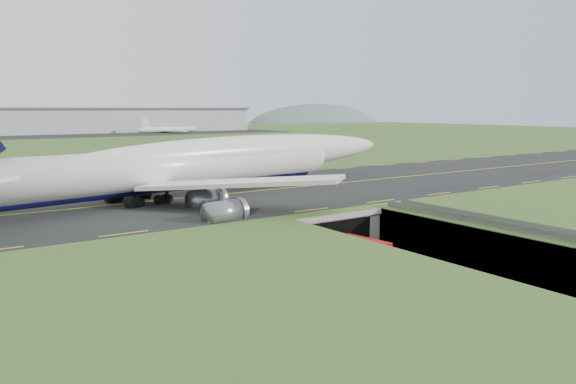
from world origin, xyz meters
TOP-DOWN VIEW (x-y plane):
  - ground at (0.00, 0.00)m, footprint 900.00×900.00m
  - airfield_deck at (0.00, 0.00)m, footprint 800.00×800.00m
  - trench_road at (0.00, -7.50)m, footprint 12.00×75.00m
  - taxiway at (0.00, 33.00)m, footprint 800.00×44.00m
  - tunnel_portal at (0.00, 16.71)m, footprint 17.00×22.30m
  - guideway at (11.00, -19.11)m, footprint 3.00×53.00m
  - jumbo_jet at (-8.86, 34.67)m, footprint 96.52×61.10m
  - shuttle_tram at (-0.43, 2.44)m, footprint 3.84×8.29m
  - cargo_terminal at (-0.11, 299.41)m, footprint 320.00×67.00m
  - distant_hills at (64.38, 430.00)m, footprint 700.00×91.00m

SIDE VIEW (x-z plane):
  - distant_hills at x=64.38m, z-range -34.00..26.00m
  - ground at x=0.00m, z-range 0.00..0.00m
  - trench_road at x=0.00m, z-range 0.00..0.20m
  - shuttle_tram at x=-0.43m, z-range 0.16..3.41m
  - airfield_deck at x=0.00m, z-range 0.00..6.00m
  - tunnel_portal at x=0.00m, z-range 0.33..6.33m
  - guideway at x=11.00m, z-range 1.80..8.85m
  - taxiway at x=0.00m, z-range 6.00..6.18m
  - jumbo_jet at x=-8.86m, z-range 1.27..21.79m
  - cargo_terminal at x=-0.11m, z-range 6.16..21.76m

